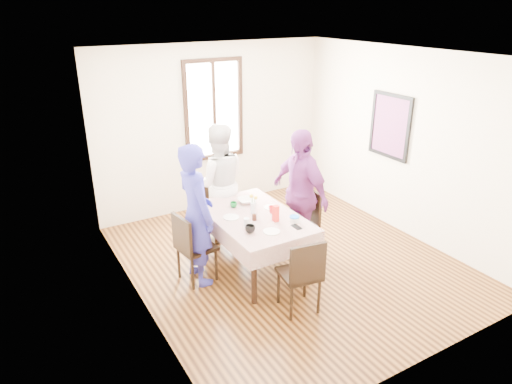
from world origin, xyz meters
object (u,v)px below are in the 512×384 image
Objects in this scene: chair_near at (299,273)px; person_far at (219,184)px; chair_left at (196,247)px; person_right at (299,194)px; chair_right at (299,223)px; dining_table at (254,243)px; person_left at (196,215)px; chair_far at (220,209)px.

person_far reaches higher than chair_near.
person_right is (1.47, -0.09, 0.43)m from chair_left.
dining_table is at bearing 96.55° from chair_right.
dining_table is 0.90m from person_left.
chair_left is 1.14m from chair_far.
person_right is at bearing 78.66° from chair_left.
chair_left is 1.49m from chair_right.
chair_near is at bearing -90.00° from dining_table.
chair_near reaches higher than dining_table.
dining_table is 0.89m from person_right.
chair_right is 1.00× the size of chair_far.
chair_far is at bearing 90.00° from dining_table.
dining_table is 1.60× the size of chair_left.
person_right is (0.72, 1.05, 0.43)m from chair_near.
chair_left is (-0.74, 0.14, 0.08)m from dining_table.
chair_near is 1.34m from person_right.
chair_right is 0.53× the size of person_far.
dining_table is 1.60× the size of chair_far.
person_left reaches higher than chair_left.
person_far is at bearing 98.69° from chair_near.
person_left is at bearing 47.33° from chair_far.
person_left is 1.45m from person_right.
chair_left is at bearing 131.83° from chair_near.
person_left is 1.03× the size of person_far.
person_left is (-0.72, -0.87, 0.43)m from chair_far.
person_far is (0.72, 0.85, -0.02)m from person_left.
dining_table is at bearing 87.23° from chair_far.
person_left is (-1.47, 0.09, 0.43)m from chair_right.
chair_near is 2.03m from person_far.
chair_near is (-0.74, -1.05, 0.00)m from chair_right.
person_right is (-0.02, 0.00, 0.43)m from chair_right.
chair_left is 1.00× the size of chair_near.
chair_right is 0.51× the size of person_right.
chair_left and chair_near have the same top height.
chair_right is 0.43m from person_right.
chair_right is 0.51× the size of person_left.
chair_near is at bearing 25.36° from chair_left.
person_left is at bearing 66.62° from person_far.
dining_table is 0.76m from chair_left.
chair_left is at bearing 169.59° from dining_table.
person_far reaches higher than chair_left.
chair_far and chair_near have the same top height.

